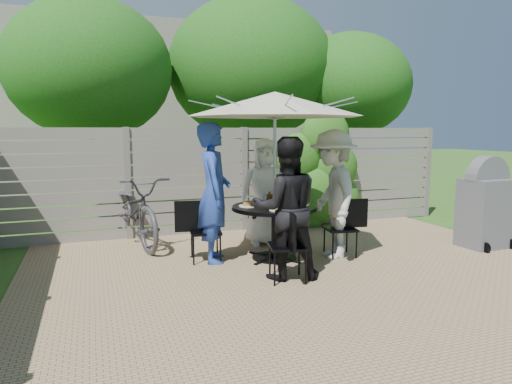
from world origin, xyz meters
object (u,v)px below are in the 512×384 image
object	(u,v)px
plate_left	(248,205)
bicycle	(135,210)
plate_extra	(292,207)
glass_front	(285,204)
chair_front	(288,261)
chair_right	(341,240)
glass_left	(257,202)
glass_back	(264,198)
bbq_grill	(486,206)
chair_back	(264,225)
plate_right	(300,204)
person_left	(214,193)
glass_right	(291,199)
patio_table	(274,222)
coffee_cup	(279,199)
umbrella	(275,104)
person_front	(286,209)
chair_left	(205,244)
person_right	(333,194)
plate_front	(279,209)
syrup_jug	(270,200)
person_back	(266,192)

from	to	relation	value
plate_left	bicycle	distance (m)	2.01
plate_extra	glass_front	xyz separation A→B (m)	(-0.06, 0.06, 0.05)
chair_front	chair_right	bearing A→B (deg)	-44.65
chair_right	glass_left	distance (m)	1.36
glass_back	bbq_grill	size ratio (longest dim) A/B	0.10
chair_back	plate_right	bearing A→B (deg)	18.15
glass_back	bicycle	world-z (taller)	bicycle
person_left	plate_right	size ratio (longest dim) A/B	7.33
glass_right	bbq_grill	world-z (taller)	bbq_grill
patio_table	coffee_cup	xyz separation A→B (m)	(0.15, 0.19, 0.29)
glass_right	bicycle	size ratio (longest dim) A/B	0.07
chair_front	plate_right	bearing A→B (deg)	-20.17
bicycle	glass_back	bearing A→B (deg)	-47.77
umbrella	person_front	distance (m)	1.52
chair_left	glass_back	size ratio (longest dim) A/B	6.13
chair_back	person_right	distance (m)	1.42
person_front	person_right	size ratio (longest dim) A/B	0.95
plate_front	coffee_cup	xyz separation A→B (m)	(0.22, 0.54, 0.04)
chair_back	glass_left	bearing A→B (deg)	-15.92
bicycle	plate_right	bearing A→B (deg)	-48.94
plate_extra	glass_left	world-z (taller)	glass_left
umbrella	syrup_jug	distance (m)	1.30
person_back	glass_back	bearing A→B (deg)	-100.42
person_left	bicycle	distance (m)	1.67
chair_back	coffee_cup	bearing A→B (deg)	5.36
plate_front	glass_left	bearing A→B (deg)	122.91
bbq_grill	person_right	bearing A→B (deg)	169.88
chair_right	plate_front	size ratio (longest dim) A/B	3.21
syrup_jug	chair_left	bearing A→B (deg)	170.64
glass_front	syrup_jug	distance (m)	0.35
glass_left	syrup_jug	world-z (taller)	syrup_jug
chair_front	plate_left	bearing A→B (deg)	20.76
chair_left	plate_front	world-z (taller)	chair_left
patio_table	person_right	world-z (taller)	person_right
syrup_jug	glass_left	bearing A→B (deg)	-154.79
chair_front	glass_front	xyz separation A→B (m)	(0.26, 0.67, 0.57)
glass_back	plate_right	bearing A→B (deg)	-41.78
umbrella	plate_right	world-z (taller)	umbrella
person_front	chair_front	bearing A→B (deg)	89.97
plate_extra	glass_back	xyz separation A→B (m)	(-0.16, 0.61, 0.05)
person_right	coffee_cup	world-z (taller)	person_right
chair_left	syrup_jug	distance (m)	1.08
patio_table	chair_left	distance (m)	1.00
plate_front	syrup_jug	size ratio (longest dim) A/B	1.62
chair_right	glass_back	world-z (taller)	glass_back
person_right	coffee_cup	bearing A→B (deg)	-106.77
glass_right	coffee_cup	world-z (taller)	glass_right
plate_left	glass_back	bearing A→B (deg)	32.91
chair_right	plate_left	xyz separation A→B (m)	(-1.29, 0.29, 0.53)
chair_front	glass_front	distance (m)	0.91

